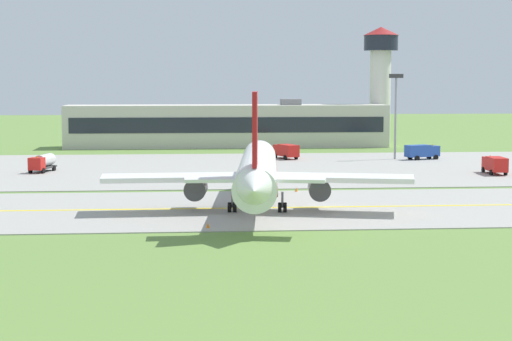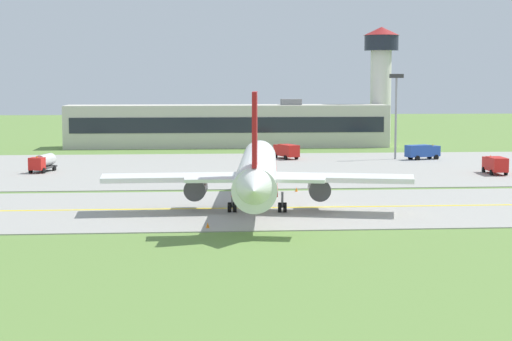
# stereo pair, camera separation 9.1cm
# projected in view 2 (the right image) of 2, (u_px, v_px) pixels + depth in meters

# --- Properties ---
(ground_plane) EXTENTS (500.00, 500.00, 0.00)m
(ground_plane) POSITION_uv_depth(u_px,v_px,m) (319.00, 208.00, 93.02)
(ground_plane) COLOR olive
(taxiway_strip) EXTENTS (240.00, 28.00, 0.10)m
(taxiway_strip) POSITION_uv_depth(u_px,v_px,m) (319.00, 208.00, 93.02)
(taxiway_strip) COLOR #9E9B93
(taxiway_strip) RESTS_ON ground
(apron_pad) EXTENTS (140.00, 52.00, 0.10)m
(apron_pad) POSITION_uv_depth(u_px,v_px,m) (341.00, 167.00, 135.45)
(apron_pad) COLOR #9E9B93
(apron_pad) RESTS_ON ground
(taxiway_centreline) EXTENTS (220.00, 0.60, 0.01)m
(taxiway_centreline) POSITION_uv_depth(u_px,v_px,m) (319.00, 207.00, 93.01)
(taxiway_centreline) COLOR yellow
(taxiway_centreline) RESTS_ON taxiway_strip
(airplane_lead) EXTENTS (32.37, 39.66, 12.70)m
(airplane_lead) POSITION_uv_depth(u_px,v_px,m) (257.00, 172.00, 90.68)
(airplane_lead) COLOR white
(airplane_lead) RESTS_ON ground
(service_truck_baggage) EXTENTS (3.49, 6.32, 2.65)m
(service_truck_baggage) POSITION_uv_depth(u_px,v_px,m) (43.00, 162.00, 128.45)
(service_truck_baggage) COLOR red
(service_truck_baggage) RESTS_ON ground
(service_truck_fuel) EXTENTS (4.09, 6.33, 2.60)m
(service_truck_fuel) POSITION_uv_depth(u_px,v_px,m) (286.00, 151.00, 149.49)
(service_truck_fuel) COLOR red
(service_truck_fuel) RESTS_ON ground
(service_truck_catering) EXTENTS (2.50, 6.06, 2.60)m
(service_truck_catering) POSITION_uv_depth(u_px,v_px,m) (495.00, 164.00, 125.44)
(service_truck_catering) COLOR red
(service_truck_catering) RESTS_ON ground
(service_truck_pushback) EXTENTS (6.34, 3.88, 2.60)m
(service_truck_pushback) POSITION_uv_depth(u_px,v_px,m) (422.00, 151.00, 148.23)
(service_truck_pushback) COLOR #264CA5
(service_truck_pushback) RESTS_ON ground
(terminal_building) EXTENTS (65.32, 9.68, 9.78)m
(terminal_building) POSITION_uv_depth(u_px,v_px,m) (228.00, 126.00, 176.83)
(terminal_building) COLOR beige
(terminal_building) RESTS_ON ground
(control_tower) EXTENTS (7.60, 7.60, 24.83)m
(control_tower) POSITION_uv_depth(u_px,v_px,m) (381.00, 73.00, 183.82)
(control_tower) COLOR silver
(control_tower) RESTS_ON ground
(apron_light_mast) EXTENTS (2.40, 0.50, 14.70)m
(apron_light_mast) POSITION_uv_depth(u_px,v_px,m) (396.00, 105.00, 148.05)
(apron_light_mast) COLOR gray
(apron_light_mast) RESTS_ON ground
(traffic_cone_near_edge) EXTENTS (0.44, 0.44, 0.60)m
(traffic_cone_near_edge) POSITION_uv_depth(u_px,v_px,m) (208.00, 226.00, 80.02)
(traffic_cone_near_edge) COLOR orange
(traffic_cone_near_edge) RESTS_ON ground
(traffic_cone_mid_edge) EXTENTS (0.44, 0.44, 0.60)m
(traffic_cone_mid_edge) POSITION_uv_depth(u_px,v_px,m) (296.00, 190.00, 105.88)
(traffic_cone_mid_edge) COLOR orange
(traffic_cone_mid_edge) RESTS_ON ground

